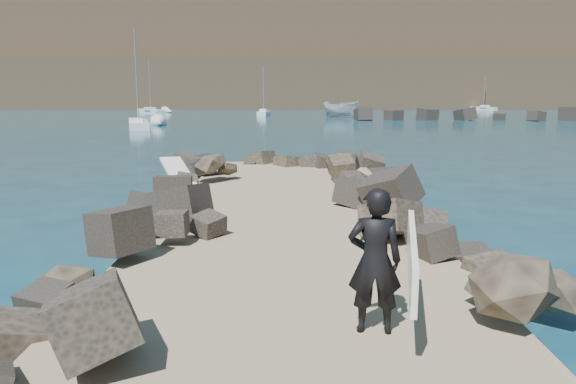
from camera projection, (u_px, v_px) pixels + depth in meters
The scene contains 12 objects.
ground at pixel (288, 250), 12.60m from camera, with size 800.00×800.00×0.00m, color #0F384C.
jetty at pixel (288, 264), 10.57m from camera, with size 6.00×26.00×0.60m, color #8C7759.
riprap_left at pixel (141, 246), 11.04m from camera, with size 2.60×22.00×1.00m, color black.
riprap_right at pixel (435, 247), 11.02m from camera, with size 2.60×22.00×1.00m, color black.
headland at pixel (323, 48), 167.14m from camera, with size 360.00×140.00×32.00m, color #2D4919.
surfboard_resting at pixel (178, 176), 16.55m from camera, with size 0.64×2.55×0.09m, color white.
boat_imported at pixel (341, 109), 73.25m from camera, with size 2.16×5.75×2.22m, color silver.
surfer_with_board at pixel (380, 260), 6.76m from camera, with size 1.04×2.21×1.80m.
sailboat_a at pixel (138, 124), 53.01m from camera, with size 3.83×7.98×9.35m.
sailboat_f at pixel (484, 109), 98.94m from camera, with size 3.67×4.88×6.33m.
sailboat_b at pixel (264, 113), 78.33m from camera, with size 1.66×5.74×6.99m.
sailboat_e at pixel (151, 111), 86.56m from camera, with size 5.44×6.26×8.26m.
Camera 1 is at (0.02, -12.16, 3.53)m, focal length 35.00 mm.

